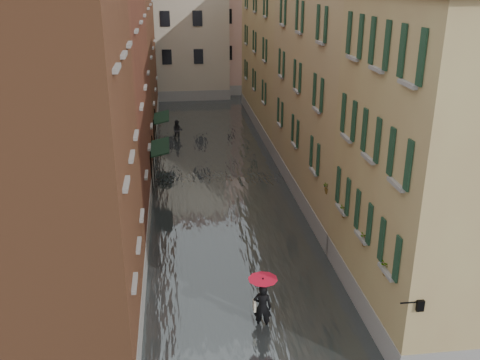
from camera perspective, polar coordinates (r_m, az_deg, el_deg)
ground at (r=22.21m, az=0.51°, el=-11.62°), size 120.00×120.00×0.00m
floodwater at (r=33.76m, az=-2.42°, el=0.55°), size 10.00×60.00×0.20m
building_left_near at (r=17.95m, az=-21.25°, el=1.72°), size 6.00×8.00×13.00m
building_left_mid at (r=28.43m, az=-16.27°, el=8.67°), size 6.00×14.00×12.50m
building_left_far at (r=43.00m, az=-13.50°, el=14.01°), size 6.00×16.00×14.00m
building_right_near at (r=20.04m, az=21.64°, el=1.36°), size 6.00×8.00×11.50m
building_right_mid at (r=29.59m, az=11.92°, el=10.03°), size 6.00×14.00×13.00m
building_right_far at (r=43.97m, az=5.56°, el=12.99°), size 6.00×16.00×11.50m
building_end_cream at (r=56.74m, az=-7.90°, el=15.53°), size 12.00×9.00×13.00m
building_end_pink at (r=59.39m, az=1.17°, el=15.49°), size 10.00×9.00×12.00m
awning_near at (r=31.55m, az=-8.59°, el=3.37°), size 1.09×3.16×2.80m
awning_far at (r=38.14m, az=-8.44°, el=6.53°), size 1.09×3.17×2.80m
wall_lantern at (r=16.87m, az=18.54°, el=-12.49°), size 0.71×0.22×0.35m
window_planters at (r=20.68m, az=12.27°, el=-3.67°), size 0.59×7.72×0.84m
pedestrian_main at (r=19.43m, az=2.41°, el=-12.46°), size 1.05×1.05×2.06m
pedestrian_far at (r=40.99m, az=-6.67°, el=5.25°), size 0.81×0.64×1.61m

